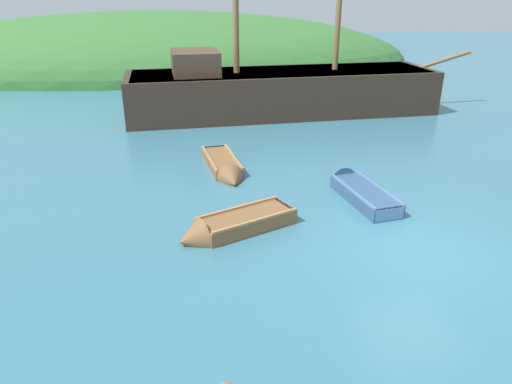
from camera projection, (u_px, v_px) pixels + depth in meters
The scene contains 6 objects.
ground_plane at pixel (420, 253), 11.49m from camera, with size 120.00×120.00×0.00m, color teal.
shore_hill at pixel (154, 66), 39.09m from camera, with size 43.34×20.25×8.65m, color #387033.
sailing_ship at pixel (279, 97), 24.05m from camera, with size 18.27×4.99×10.97m.
rowboat_far at pixel (231, 228), 12.43m from camera, with size 3.43×2.27×0.98m.
rowboat_portside at pixel (357, 192), 14.63m from camera, with size 1.49×3.55×0.93m.
rowboat_center at pixel (225, 168), 16.61m from camera, with size 1.42×3.64×0.93m.
Camera 1 is at (-5.39, -9.25, 5.98)m, focal length 32.84 mm.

